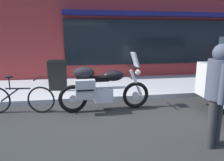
{
  "coord_description": "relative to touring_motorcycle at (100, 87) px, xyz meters",
  "views": [
    {
      "loc": [
        -0.36,
        -4.41,
        1.79
      ],
      "look_at": [
        0.45,
        0.56,
        0.7
      ],
      "focal_mm": 32.75,
      "sensor_mm": 36.0,
      "label": 1
    }
  ],
  "objects": [
    {
      "name": "ground_plane",
      "position": [
        -0.13,
        -0.33,
        -0.61
      ],
      "size": [
        80.0,
        80.0,
        0.0
      ],
      "primitive_type": "plane",
      "color": "#2A2A2A"
    },
    {
      "name": "touring_motorcycle",
      "position": [
        0.0,
        0.0,
        0.0
      ],
      "size": [
        2.25,
        0.73,
        1.42
      ],
      "color": "black",
      "rests_on": "ground_plane"
    },
    {
      "name": "pedestrian_walking",
      "position": [
        1.67,
        -1.92,
        0.44
      ],
      "size": [
        0.5,
        0.52,
        1.69
      ],
      "color": "#2F2F2F",
      "rests_on": "ground_plane"
    },
    {
      "name": "parked_bicycle",
      "position": [
        -1.92,
        0.17,
        -0.26
      ],
      "size": [
        1.67,
        0.48,
        0.91
      ],
      "color": "black",
      "rests_on": "ground_plane"
    },
    {
      "name": "sandwich_board_sign",
      "position": [
        -1.16,
        1.72,
        -0.02
      ],
      "size": [
        0.55,
        0.42,
        0.95
      ],
      "color": "black",
      "rests_on": "sidewalk_curb"
    }
  ]
}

